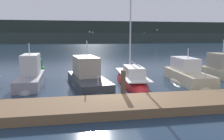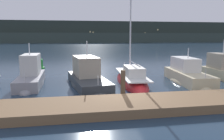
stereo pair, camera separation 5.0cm
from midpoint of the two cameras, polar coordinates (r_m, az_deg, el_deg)
The scene contains 10 objects.
ground_plane at distance 12.96m, azimuth 2.71°, elevation -7.73°, with size 400.00×400.00×0.00m, color #1E3347.
dock at distance 11.29m, azimuth 4.66°, elevation -9.09°, with size 34.72×2.80×0.45m, color brown.
mooring_pile_2 at distance 12.66m, azimuth 2.82°, elevation -3.99°, with size 0.28×0.28×1.77m, color #4C3D2D.
motorboat_berth_3 at distance 17.82m, azimuth -20.49°, elevation -2.37°, with size 2.08×6.33×3.83m.
motorboat_berth_4 at distance 16.79m, azimuth -6.53°, elevation -2.51°, with size 3.41×7.47×3.84m.
sailboat_berth_5 at distance 17.60m, azimuth 5.00°, elevation -2.91°, with size 2.59×8.09×10.00m.
motorboat_berth_6 at distance 18.66m, azimuth 18.92°, elevation -2.01°, with size 2.65×6.67×3.40m.
motorboat_berth_7 at distance 21.48m, azimuth 26.60°, elevation -0.78°, with size 1.86×4.88×3.89m.
channel_buoy at distance 26.41m, azimuth -18.53°, elevation 1.68°, with size 1.11×1.11×1.70m.
hillside_backdrop at distance 132.96m, azimuth -7.07°, elevation 9.64°, with size 240.00×23.00×12.23m.
Camera 1 is at (-2.76, -12.11, 3.70)m, focal length 35.00 mm.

